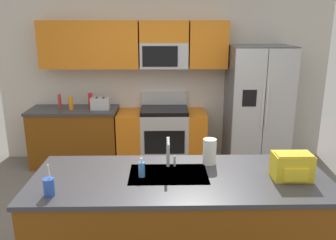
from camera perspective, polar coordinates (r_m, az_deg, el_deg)
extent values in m
plane|color=#66605B|center=(4.03, -0.34, -16.94)|extent=(9.00, 9.00, 0.00)
cube|color=beige|center=(5.61, -0.66, 6.77)|extent=(5.20, 0.10, 2.60)
cube|color=orange|center=(5.54, -16.73, 11.73)|extent=(0.70, 0.32, 0.70)
cube|color=orange|center=(5.39, -9.01, 12.10)|extent=(0.77, 0.32, 0.70)
cube|color=orange|center=(5.39, 6.59, 12.18)|extent=(0.57, 0.32, 0.70)
cube|color=#B7BABF|center=(5.35, -0.66, 10.54)|extent=(0.72, 0.32, 0.38)
cube|color=black|center=(5.19, -1.32, 10.38)|extent=(0.52, 0.01, 0.30)
cube|color=orange|center=(5.33, -0.67, 14.29)|extent=(0.72, 0.32, 0.32)
cube|color=brown|center=(5.64, -14.94, -2.83)|extent=(1.31, 0.60, 0.86)
cube|color=#38383D|center=(5.52, -15.27, 1.61)|extent=(1.34, 0.63, 0.04)
cube|color=#B7BABF|center=(5.48, -0.60, -2.94)|extent=(0.72, 0.60, 0.84)
cube|color=black|center=(5.18, -0.57, -3.70)|extent=(0.60, 0.01, 0.36)
cube|color=black|center=(5.35, -0.62, 1.63)|extent=(0.72, 0.60, 0.06)
cube|color=#B7BABF|center=(5.59, -0.65, 3.60)|extent=(0.72, 0.06, 0.20)
cube|color=orange|center=(5.50, -6.24, -2.95)|extent=(0.36, 0.60, 0.84)
cube|color=orange|center=(5.51, 4.61, -2.90)|extent=(0.28, 0.60, 0.84)
cube|color=#4C4F54|center=(5.49, 14.37, 2.08)|extent=(0.90, 0.70, 1.85)
cube|color=#B7BABF|center=(5.08, 13.00, 1.10)|extent=(0.44, 0.04, 1.81)
cube|color=#B7BABF|center=(5.21, 17.80, 1.10)|extent=(0.44, 0.04, 1.81)
cylinder|color=silver|center=(5.09, 15.27, 2.02)|extent=(0.02, 0.02, 0.60)
cylinder|color=silver|center=(5.10, 15.92, 2.02)|extent=(0.02, 0.02, 0.60)
cube|color=black|center=(5.01, 13.21, 3.49)|extent=(0.20, 0.00, 0.24)
cube|color=brown|center=(3.25, 1.93, -16.75)|extent=(2.50, 0.95, 0.86)
cube|color=#38383D|center=(3.03, 2.01, -9.56)|extent=(2.54, 0.99, 0.04)
cube|color=#B7BABF|center=(3.07, 0.07, -9.10)|extent=(0.68, 0.44, 0.03)
cube|color=#B7BABF|center=(5.36, -11.02, 2.67)|extent=(0.28, 0.16, 0.18)
cube|color=black|center=(5.35, -11.60, 3.58)|extent=(0.03, 0.11, 0.01)
cube|color=black|center=(5.33, -10.54, 3.59)|extent=(0.03, 0.11, 0.01)
cylinder|color=#B2332D|center=(5.54, -17.32, 2.89)|extent=(0.05, 0.05, 0.22)
cylinder|color=orange|center=(5.45, -15.66, 2.73)|extent=(0.07, 0.07, 0.21)
cylinder|color=red|center=(5.48, -12.59, 3.14)|extent=(0.07, 0.07, 0.23)
cylinder|color=#B7BABF|center=(3.17, 0.01, -5.26)|extent=(0.03, 0.03, 0.28)
cylinder|color=#B7BABF|center=(3.03, 0.05, -3.64)|extent=(0.02, 0.20, 0.02)
cylinder|color=#B7BABF|center=(3.20, 1.09, -6.75)|extent=(0.02, 0.02, 0.10)
cylinder|color=blue|center=(2.84, -18.93, -10.32)|extent=(0.08, 0.08, 0.13)
cylinder|color=white|center=(2.79, -18.90, -8.16)|extent=(0.01, 0.03, 0.14)
cylinder|color=#4C8CD8|center=(3.00, -4.34, -8.10)|extent=(0.06, 0.06, 0.13)
cylinder|color=white|center=(2.97, -4.38, -6.60)|extent=(0.02, 0.02, 0.04)
cylinder|color=white|center=(3.26, 6.82, -5.13)|extent=(0.12, 0.12, 0.24)
cube|color=yellow|center=(3.12, 19.63, -7.15)|extent=(0.32, 0.20, 0.22)
cube|color=gold|center=(3.07, 19.94, -5.48)|extent=(0.30, 0.14, 0.03)
cube|color=yellow|center=(3.04, 20.26, -8.43)|extent=(0.20, 0.03, 0.11)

